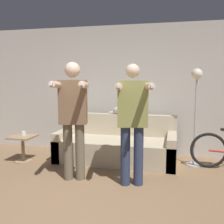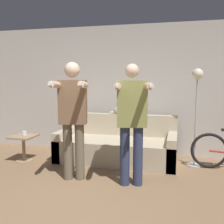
{
  "view_description": "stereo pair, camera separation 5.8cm",
  "coord_description": "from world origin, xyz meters",
  "px_view_note": "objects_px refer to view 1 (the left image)",
  "views": [
    {
      "loc": [
        1.16,
        -2.49,
        1.54
      ],
      "look_at": [
        0.15,
        1.65,
        0.99
      ],
      "focal_mm": 42.0,
      "sensor_mm": 36.0,
      "label": 1
    },
    {
      "loc": [
        1.21,
        -2.47,
        1.54
      ],
      "look_at": [
        0.15,
        1.65,
        0.99
      ],
      "focal_mm": 42.0,
      "sensor_mm": 36.0,
      "label": 2
    }
  ],
  "objects_px": {
    "person_right": "(132,117)",
    "cup": "(23,133)",
    "cat": "(124,110)",
    "side_table": "(23,143)",
    "couch": "(116,147)",
    "floor_lamp": "(196,95)",
    "person_left": "(73,113)"
  },
  "relations": [
    {
      "from": "person_right",
      "to": "cup",
      "type": "relative_size",
      "value": 19.85
    },
    {
      "from": "person_right",
      "to": "side_table",
      "type": "bearing_deg",
      "value": 151.41
    },
    {
      "from": "floor_lamp",
      "to": "couch",
      "type": "bearing_deg",
      "value": -178.21
    },
    {
      "from": "couch",
      "to": "person_left",
      "type": "distance_m",
      "value": 1.39
    },
    {
      "from": "cat",
      "to": "cup",
      "type": "bearing_deg",
      "value": -155.94
    },
    {
      "from": "side_table",
      "to": "cat",
      "type": "bearing_deg",
      "value": 25.48
    },
    {
      "from": "person_left",
      "to": "person_right",
      "type": "bearing_deg",
      "value": -13.34
    },
    {
      "from": "floor_lamp",
      "to": "side_table",
      "type": "xyz_separation_m",
      "value": [
        -3.07,
        -0.52,
        -0.91
      ]
    },
    {
      "from": "couch",
      "to": "side_table",
      "type": "height_order",
      "value": "couch"
    },
    {
      "from": "cat",
      "to": "cup",
      "type": "xyz_separation_m",
      "value": [
        -1.75,
        -0.78,
        -0.4
      ]
    },
    {
      "from": "couch",
      "to": "person_left",
      "type": "xyz_separation_m",
      "value": [
        -0.42,
        -1.08,
        0.77
      ]
    },
    {
      "from": "floor_lamp",
      "to": "person_right",
      "type": "bearing_deg",
      "value": -129.5
    },
    {
      "from": "cat",
      "to": "side_table",
      "type": "bearing_deg",
      "value": -154.52
    },
    {
      "from": "side_table",
      "to": "cup",
      "type": "xyz_separation_m",
      "value": [
        -0.01,
        0.05,
        0.18
      ]
    },
    {
      "from": "couch",
      "to": "cup",
      "type": "relative_size",
      "value": 24.97
    },
    {
      "from": "person_right",
      "to": "floor_lamp",
      "type": "distance_m",
      "value": 1.48
    },
    {
      "from": "couch",
      "to": "person_right",
      "type": "xyz_separation_m",
      "value": [
        0.47,
        -1.08,
        0.74
      ]
    },
    {
      "from": "couch",
      "to": "floor_lamp",
      "type": "relative_size",
      "value": 1.28
    },
    {
      "from": "person_left",
      "to": "person_right",
      "type": "relative_size",
      "value": 1.02
    },
    {
      "from": "couch",
      "to": "person_right",
      "type": "relative_size",
      "value": 1.26
    },
    {
      "from": "couch",
      "to": "side_table",
      "type": "xyz_separation_m",
      "value": [
        -1.67,
        -0.48,
        0.08
      ]
    },
    {
      "from": "cat",
      "to": "side_table",
      "type": "xyz_separation_m",
      "value": [
        -1.74,
        -0.83,
        -0.58
      ]
    },
    {
      "from": "person_right",
      "to": "cup",
      "type": "height_order",
      "value": "person_right"
    },
    {
      "from": "cup",
      "to": "cat",
      "type": "bearing_deg",
      "value": 24.06
    },
    {
      "from": "couch",
      "to": "floor_lamp",
      "type": "height_order",
      "value": "floor_lamp"
    },
    {
      "from": "cup",
      "to": "couch",
      "type": "bearing_deg",
      "value": 14.36
    },
    {
      "from": "cat",
      "to": "side_table",
      "type": "distance_m",
      "value": 2.01
    },
    {
      "from": "person_right",
      "to": "couch",
      "type": "bearing_deg",
      "value": 100.68
    },
    {
      "from": "floor_lamp",
      "to": "person_left",
      "type": "bearing_deg",
      "value": -148.25
    },
    {
      "from": "person_right",
      "to": "cup",
      "type": "bearing_deg",
      "value": 150.29
    },
    {
      "from": "person_left",
      "to": "floor_lamp",
      "type": "height_order",
      "value": "person_left"
    },
    {
      "from": "floor_lamp",
      "to": "cat",
      "type": "bearing_deg",
      "value": 167.11
    }
  ]
}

